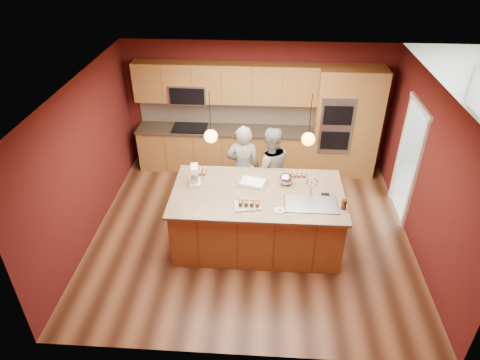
# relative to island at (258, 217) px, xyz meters

# --- Properties ---
(floor) EXTENTS (5.50, 5.50, 0.00)m
(floor) POSITION_rel_island_xyz_m (-0.12, 0.25, -0.52)
(floor) COLOR #3F2213
(floor) RESTS_ON ground
(ceiling) EXTENTS (5.50, 5.50, 0.00)m
(ceiling) POSITION_rel_island_xyz_m (-0.12, 0.25, 2.18)
(ceiling) COLOR silver
(ceiling) RESTS_ON ground
(wall_back) EXTENTS (5.50, 0.00, 5.50)m
(wall_back) POSITION_rel_island_xyz_m (-0.12, 2.75, 0.83)
(wall_back) COLOR #4C1312
(wall_back) RESTS_ON ground
(wall_front) EXTENTS (5.50, 0.00, 5.50)m
(wall_front) POSITION_rel_island_xyz_m (-0.12, -2.25, 0.83)
(wall_front) COLOR #4C1312
(wall_front) RESTS_ON ground
(wall_left) EXTENTS (0.00, 5.00, 5.00)m
(wall_left) POSITION_rel_island_xyz_m (-2.87, 0.25, 0.83)
(wall_left) COLOR #4C1312
(wall_left) RESTS_ON ground
(wall_right) EXTENTS (0.00, 5.00, 5.00)m
(wall_right) POSITION_rel_island_xyz_m (2.63, 0.25, 0.83)
(wall_right) COLOR #4C1312
(wall_right) RESTS_ON ground
(cabinet_run) EXTENTS (3.74, 0.64, 2.30)m
(cabinet_run) POSITION_rel_island_xyz_m (-0.80, 2.50, 0.46)
(cabinet_run) COLOR #915825
(cabinet_run) RESTS_ON floor
(oven_column) EXTENTS (1.30, 0.62, 2.30)m
(oven_column) POSITION_rel_island_xyz_m (1.72, 2.45, 0.63)
(oven_column) COLOR #915825
(oven_column) RESTS_ON floor
(doorway_trim) EXTENTS (0.08, 1.11, 2.20)m
(doorway_trim) POSITION_rel_island_xyz_m (2.61, 1.05, 0.53)
(doorway_trim) COLOR white
(doorway_trim) RESTS_ON wall_right
(pendant_left) EXTENTS (0.20, 0.20, 0.80)m
(pendant_left) POSITION_rel_island_xyz_m (-0.74, 0.00, 1.48)
(pendant_left) COLOR black
(pendant_left) RESTS_ON ceiling
(pendant_right) EXTENTS (0.20, 0.20, 0.80)m
(pendant_right) POSITION_rel_island_xyz_m (0.71, 0.00, 1.48)
(pendant_right) COLOR black
(pendant_right) RESTS_ON ceiling
(island) EXTENTS (2.77, 1.55, 1.40)m
(island) POSITION_rel_island_xyz_m (0.00, 0.00, 0.00)
(island) COLOR #915825
(island) RESTS_ON floor
(person_left) EXTENTS (0.63, 0.42, 1.69)m
(person_left) POSITION_rel_island_xyz_m (-0.31, 1.03, 0.33)
(person_left) COLOR black
(person_left) RESTS_ON floor
(person_right) EXTENTS (0.93, 0.79, 1.66)m
(person_right) POSITION_rel_island_xyz_m (0.17, 1.03, 0.31)
(person_right) COLOR gray
(person_right) RESTS_ON floor
(stand_mixer) EXTENTS (0.21, 0.27, 0.34)m
(stand_mixer) POSITION_rel_island_xyz_m (-1.06, 0.18, 0.64)
(stand_mixer) COLOR white
(stand_mixer) RESTS_ON island
(sheet_cake) EXTENTS (0.52, 0.43, 0.05)m
(sheet_cake) POSITION_rel_island_xyz_m (-0.11, 0.25, 0.52)
(sheet_cake) COLOR silver
(sheet_cake) RESTS_ON island
(cooling_rack) EXTENTS (0.45, 0.36, 0.02)m
(cooling_rack) POSITION_rel_island_xyz_m (-0.17, -0.38, 0.51)
(cooling_rack) COLOR #9DA0A4
(cooling_rack) RESTS_ON island
(mixing_bowl) EXTENTS (0.24, 0.24, 0.20)m
(mixing_bowl) POSITION_rel_island_xyz_m (0.44, 0.28, 0.59)
(mixing_bowl) COLOR #B9BCC0
(mixing_bowl) RESTS_ON island
(plate) EXTENTS (0.17, 0.17, 0.01)m
(plate) POSITION_rel_island_xyz_m (0.33, -0.47, 0.51)
(plate) COLOR silver
(plate) RESTS_ON island
(tumbler) EXTENTS (0.08, 0.08, 0.16)m
(tumbler) POSITION_rel_island_xyz_m (1.29, -0.36, 0.58)
(tumbler) COLOR #342010
(tumbler) RESTS_ON island
(phone) EXTENTS (0.13, 0.07, 0.01)m
(phone) POSITION_rel_island_xyz_m (1.06, 0.01, 0.50)
(phone) COLOR black
(phone) RESTS_ON island
(cupcakes_left) EXTENTS (0.15, 0.23, 0.07)m
(cupcakes_left) POSITION_rel_island_xyz_m (-0.99, 0.54, 0.53)
(cupcakes_left) COLOR #D89E4E
(cupcakes_left) RESTS_ON island
(cupcakes_rack) EXTENTS (0.34, 0.17, 0.08)m
(cupcakes_rack) POSITION_rel_island_xyz_m (-0.14, -0.35, 0.56)
(cupcakes_rack) COLOR #D89E4E
(cupcakes_rack) RESTS_ON island
(cupcakes_right) EXTENTS (0.23, 0.15, 0.07)m
(cupcakes_right) POSITION_rel_island_xyz_m (0.67, 0.54, 0.53)
(cupcakes_right) COLOR #D89E4E
(cupcakes_right) RESTS_ON island
(dryer) EXTENTS (0.69, 0.71, 0.93)m
(dryer) POSITION_rel_island_xyz_m (4.09, 1.84, -0.06)
(dryer) COLOR white
(dryer) RESTS_ON floor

